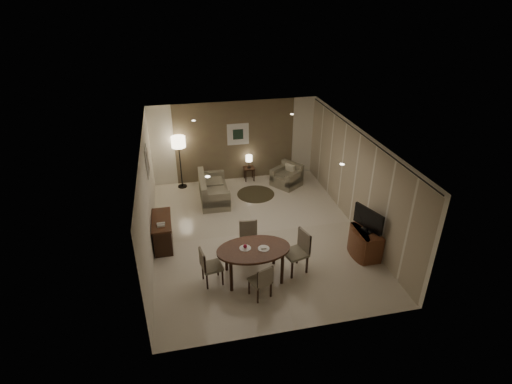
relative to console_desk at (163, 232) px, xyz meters
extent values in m
cube|color=beige|center=(2.49, 0.00, -0.38)|extent=(5.50, 7.00, 0.00)
cube|color=white|center=(2.49, 0.00, 2.33)|extent=(5.50, 7.00, 0.00)
cube|color=#716546|center=(2.49, 3.50, 0.98)|extent=(5.50, 0.00, 2.70)
cube|color=white|center=(-0.26, 0.00, 0.98)|extent=(0.00, 7.00, 2.70)
cube|color=white|center=(5.24, 0.00, 0.98)|extent=(0.00, 7.00, 2.70)
cube|color=#716546|center=(2.49, 3.48, 0.98)|extent=(3.96, 0.03, 2.70)
cylinder|color=black|center=(5.17, 0.00, 2.27)|extent=(0.03, 6.80, 0.03)
cube|color=silver|center=(2.59, 3.46, 1.23)|extent=(0.72, 0.03, 0.72)
cube|color=black|center=(2.59, 3.44, 1.23)|extent=(0.34, 0.01, 0.34)
cube|color=silver|center=(-0.23, 1.20, 1.48)|extent=(0.03, 0.60, 0.80)
cube|color=gray|center=(-0.21, 1.20, 1.48)|extent=(0.01, 0.46, 0.64)
cylinder|color=white|center=(1.09, -1.80, 2.31)|extent=(0.10, 0.10, 0.01)
cylinder|color=white|center=(3.89, -1.80, 2.31)|extent=(0.10, 0.10, 0.01)
cylinder|color=white|center=(1.09, 1.80, 2.31)|extent=(0.10, 0.10, 0.01)
cylinder|color=white|center=(3.89, 1.80, 2.31)|extent=(0.10, 0.10, 0.01)
cylinder|color=white|center=(1.83, -1.70, 0.41)|extent=(0.26, 0.26, 0.02)
cylinder|color=white|center=(2.23, -1.80, 0.41)|extent=(0.26, 0.26, 0.02)
sphere|color=maroon|center=(1.83, -1.70, 0.47)|extent=(0.09, 0.09, 0.09)
cube|color=white|center=(2.23, -1.80, 0.44)|extent=(0.12, 0.08, 0.03)
cylinder|color=#3F3623|center=(2.91, 2.17, -0.37)|extent=(1.19, 1.19, 0.01)
camera|label=1|loc=(0.53, -8.85, 5.69)|focal=28.00mm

